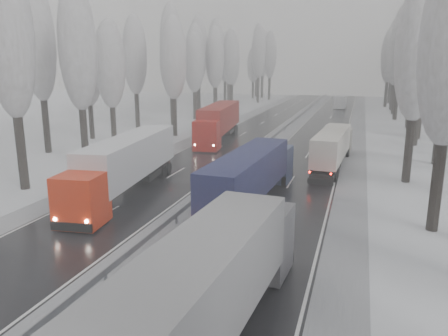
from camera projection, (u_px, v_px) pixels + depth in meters
The scene contains 53 objects.
ground at pixel (46, 335), 16.03m from camera, with size 260.00×260.00×0.00m, color white.
carriageway_right at pixel (300, 166), 42.35m from camera, with size 7.50×200.00×0.03m, color black.
carriageway_left at pixel (199, 160), 45.40m from camera, with size 7.50×200.00×0.03m, color black.
median_slush at pixel (248, 163), 43.87m from camera, with size 3.00×200.00×0.04m, color #A8ABB0.
shoulder_right at pixel (353, 170), 40.91m from camera, with size 2.40×200.00×0.04m, color #A8ABB0.
shoulder_left at pixel (156, 157), 46.83m from camera, with size 2.40×200.00×0.04m, color #A8ABB0.
median_guardrail at pixel (248, 157), 43.73m from camera, with size 0.12×200.00×0.76m.
tree_18 at pixel (419, 51), 34.42m from camera, with size 3.60×3.60×16.58m.
tree_20 at pixel (447, 59), 41.12m from camera, with size 3.60×3.60×15.71m.
tree_22 at pixel (423, 59), 51.03m from camera, with size 3.60×3.60×15.86m.
tree_24 at pixel (428, 36), 55.12m from camera, with size 3.60×3.60×20.49m.
tree_26 at pixel (415, 47), 64.99m from camera, with size 3.60×3.60×18.78m.
tree_28 at pixel (401, 46), 75.13m from camera, with size 3.60×3.60×19.62m.
tree_29 at pixel (443, 52), 76.93m from camera, with size 3.60×3.60×18.11m.
tree_30 at pixel (398, 54), 84.38m from camera, with size 3.60×3.60×17.86m.
tree_31 at pixel (428, 52), 86.27m from camera, with size 3.60×3.60×18.58m.
tree_32 at pixel (395, 57), 91.41m from camera, with size 3.60×3.60×17.33m.
tree_33 at pixel (409, 66), 94.65m from camera, with size 3.60×3.60×14.33m.
tree_34 at pixel (389, 56), 98.22m from camera, with size 3.60×3.60×17.63m.
tree_35 at pixel (431, 55), 99.16m from camera, with size 3.60×3.60×18.25m.
tree_36 at pixel (393, 50), 106.59m from camera, with size 3.60×3.60×20.23m.
tree_37 at pixel (421, 60), 108.85m from camera, with size 3.60×3.60×16.37m.
tree_38 at pixel (397, 57), 116.24m from camera, with size 3.60×3.60×17.97m.
tree_39 at pixel (407, 61), 119.40m from camera, with size 3.60×3.60×16.19m.
tree_56 at pixel (9, 36), 32.16m from camera, with size 3.60×3.60×18.12m.
tree_58 at pixel (78, 49), 40.64m from camera, with size 3.60×3.60×17.21m.
tree_59 at pixel (38, 43), 46.40m from camera, with size 3.60×3.60×18.41m.
tree_60 at pixel (110, 65), 50.69m from camera, with size 3.60×3.60×14.84m.
tree_61 at pixel (88, 69), 56.22m from camera, with size 3.60×3.60×13.95m.
tree_62 at pixel (173, 59), 58.26m from camera, with size 3.60×3.60×16.04m.
tree_63 at pixel (135, 56), 64.14m from camera, with size 3.60×3.60×16.88m.
tree_64 at pixel (171, 62), 67.94m from camera, with size 3.60×3.60×15.42m.
tree_65 at pixel (171, 46), 71.57m from camera, with size 3.60×3.60×19.48m.
tree_66 at pixel (194, 63), 76.88m from camera, with size 3.60×3.60×15.23m.
tree_67 at pixel (195, 57), 80.72m from camera, with size 3.60×3.60×17.09m.
tree_68 at pixel (215, 58), 82.49m from camera, with size 3.60×3.60×16.65m.
tree_69 at pixel (198, 50), 87.21m from camera, with size 3.60×3.60×19.35m.
tree_70 at pixel (231, 57), 91.71m from camera, with size 3.60×3.60×17.09m.
tree_71 at pixel (216, 50), 96.43m from camera, with size 3.60×3.60×19.61m.
tree_72 at pixel (232, 64), 101.43m from camera, with size 3.60×3.60×15.11m.
tree_73 at pixel (225, 58), 105.67m from camera, with size 3.60×3.60×17.22m.
tree_74 at pixel (259, 52), 109.65m from camera, with size 3.60×3.60×19.68m.
tree_75 at pixel (229, 55), 116.17m from camera, with size 3.60×3.60×18.60m.
tree_76 at pixel (270, 55), 118.24m from camera, with size 3.60×3.60×18.55m.
tree_77 at pixel (253, 65), 124.21m from camera, with size 3.60×3.60×14.32m.
tree_78 at pixel (263, 53), 125.23m from camera, with size 3.60×3.60×19.55m.
tree_79 at pixel (256, 59), 130.11m from camera, with size 3.60×3.60×17.07m.
truck_grey_tarp at pixel (202, 294), 14.08m from camera, with size 3.73×16.75×4.26m.
truck_blue_box at pixel (252, 174), 30.04m from camera, with size 3.27×15.71×4.00m.
truck_cream_box at pixel (333, 145), 41.78m from camera, with size 3.10×14.30×3.64m.
box_truck_distant at pixel (340, 102), 97.43m from camera, with size 2.56×7.79×2.89m.
truck_red_white at pixel (125, 163), 32.62m from camera, with size 4.55×16.91×4.30m.
truck_red_red at pixel (218, 121), 55.69m from camera, with size 4.88×17.94×4.56m.
Camera 1 is at (10.47, -11.56, 9.73)m, focal length 35.00 mm.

